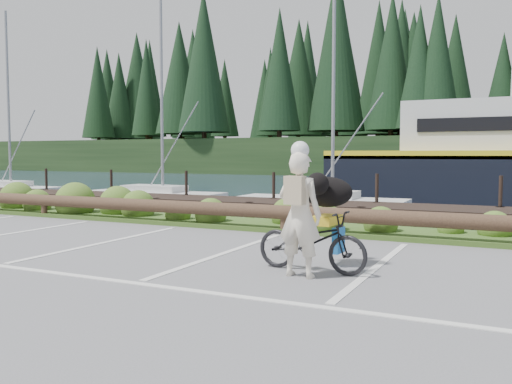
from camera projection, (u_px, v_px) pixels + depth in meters
ground at (154, 277)px, 7.43m from camera, size 72.00×72.00×0.00m
harbor_backdrop at (486, 166)px, 77.71m from camera, size 170.00×160.00×30.00m
vegetation_strip at (296, 227)px, 12.19m from camera, size 34.00×1.60×0.10m
log_rail at (284, 233)px, 11.56m from camera, size 32.00×0.30×0.60m
bicycle at (311, 241)px, 7.77m from camera, size 1.73×0.73×0.89m
cyclist at (300, 215)px, 7.40m from camera, size 0.66×0.46×1.72m
dog at (327, 192)px, 8.19m from camera, size 0.46×0.83×0.46m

